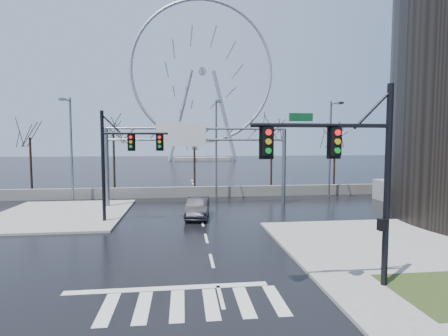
{
  "coord_description": "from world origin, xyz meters",
  "views": [
    {
      "loc": [
        -1.36,
        -16.59,
        5.78
      ],
      "look_at": [
        1.46,
        7.21,
        4.0
      ],
      "focal_mm": 28.0,
      "sensor_mm": 36.0,
      "label": 1
    }
  ],
  "objects": [
    {
      "name": "tree_right",
      "position": [
        9.0,
        23.5,
        6.22
      ],
      "size": [
        3.9,
        3.9,
        7.8
      ],
      "color": "black",
      "rests_on": "ground"
    },
    {
      "name": "streetlight_right",
      "position": [
        14.0,
        18.16,
        5.89
      ],
      "size": [
        0.5,
        2.55,
        10.0
      ],
      "color": "slate",
      "rests_on": "ground"
    },
    {
      "name": "barrier_wall",
      "position": [
        0.0,
        20.0,
        0.55
      ],
      "size": [
        52.0,
        0.5,
        1.1
      ],
      "primitive_type": "cube",
      "color": "slate",
      "rests_on": "ground"
    },
    {
      "name": "ground",
      "position": [
        0.0,
        0.0,
        0.0
      ],
      "size": [
        260.0,
        260.0,
        0.0
      ],
      "primitive_type": "plane",
      "color": "black",
      "rests_on": "ground"
    },
    {
      "name": "tree_left",
      "position": [
        -9.0,
        23.5,
        5.98
      ],
      "size": [
        3.75,
        3.75,
        7.5
      ],
      "color": "black",
      "rests_on": "ground"
    },
    {
      "name": "streetlight_left",
      "position": [
        -12.0,
        18.16,
        5.89
      ],
      "size": [
        0.5,
        2.55,
        10.0
      ],
      "color": "slate",
      "rests_on": "ground"
    },
    {
      "name": "signal_mast_near",
      "position": [
        5.14,
        -4.04,
        4.87
      ],
      "size": [
        5.52,
        0.41,
        8.0
      ],
      "color": "black",
      "rests_on": "ground"
    },
    {
      "name": "signal_mast_far",
      "position": [
        -5.87,
        8.96,
        4.83
      ],
      "size": [
        4.72,
        0.41,
        8.0
      ],
      "color": "black",
      "rests_on": "ground"
    },
    {
      "name": "sign_gantry",
      "position": [
        -0.38,
        14.96,
        5.18
      ],
      "size": [
        16.36,
        0.4,
        7.6
      ],
      "color": "slate",
      "rests_on": "ground"
    },
    {
      "name": "tree_far_left",
      "position": [
        -18.0,
        24.0,
        5.57
      ],
      "size": [
        3.5,
        3.5,
        7.0
      ],
      "color": "black",
      "rests_on": "ground"
    },
    {
      "name": "sidewalk_right_ext",
      "position": [
        10.0,
        2.0,
        0.07
      ],
      "size": [
        12.0,
        10.0,
        0.15
      ],
      "primitive_type": "cube",
      "color": "gray",
      "rests_on": "ground"
    },
    {
      "name": "sidewalk_far",
      "position": [
        -11.0,
        12.0,
        0.07
      ],
      "size": [
        10.0,
        12.0,
        0.15
      ],
      "primitive_type": "cube",
      "color": "gray",
      "rests_on": "ground"
    },
    {
      "name": "car",
      "position": [
        -0.26,
        10.02,
        0.76
      ],
      "size": [
        2.16,
        4.79,
        1.53
      ],
      "primitive_type": "imported",
      "rotation": [
        0.0,
        0.0,
        -0.12
      ],
      "color": "black",
      "rests_on": "ground"
    },
    {
      "name": "tree_center",
      "position": [
        0.0,
        24.5,
        5.17
      ],
      "size": [
        3.25,
        3.25,
        6.5
      ],
      "color": "black",
      "rests_on": "ground"
    },
    {
      "name": "streetlight_mid",
      "position": [
        2.0,
        18.16,
        5.89
      ],
      "size": [
        0.5,
        2.55,
        10.0
      ],
      "color": "slate",
      "rests_on": "ground"
    },
    {
      "name": "tree_far_right",
      "position": [
        17.0,
        24.0,
        5.41
      ],
      "size": [
        3.4,
        3.4,
        6.8
      ],
      "color": "black",
      "rests_on": "ground"
    },
    {
      "name": "ferris_wheel",
      "position": [
        5.0,
        95.0,
        26.13
      ],
      "size": [
        45.0,
        6.0,
        50.91
      ],
      "color": "gray",
      "rests_on": "ground"
    }
  ]
}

